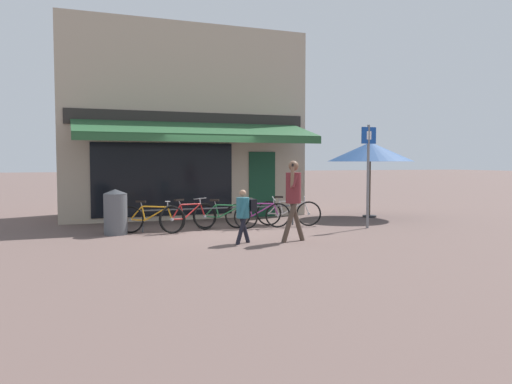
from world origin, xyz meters
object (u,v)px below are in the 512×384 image
(bicycle_green, at_px, (225,216))
(litter_bin, at_px, (116,212))
(bicycle_orange, at_px, (151,219))
(bicycle_silver, at_px, (289,212))
(cafe_parasol, at_px, (370,152))
(pedestrian_adult, at_px, (293,191))
(parking_sign, at_px, (368,166))
(pedestrian_child, at_px, (244,210))
(bicycle_purple, at_px, (258,214))
(bicycle_red, at_px, (189,217))

(bicycle_green, relative_size, litter_bin, 1.43)
(bicycle_orange, bearing_deg, bicycle_silver, 24.79)
(bicycle_silver, distance_m, cafe_parasol, 3.89)
(bicycle_green, xyz_separation_m, pedestrian_adult, (0.81, -2.56, 0.77))
(parking_sign, distance_m, cafe_parasol, 2.75)
(litter_bin, bearing_deg, parking_sign, -10.29)
(pedestrian_child, bearing_deg, parking_sign, -167.20)
(bicycle_silver, height_order, pedestrian_adult, pedestrian_adult)
(bicycle_green, distance_m, bicycle_purple, 0.89)
(bicycle_green, bearing_deg, parking_sign, 9.25)
(pedestrian_child, bearing_deg, litter_bin, -48.09)
(litter_bin, bearing_deg, bicycle_purple, -2.02)
(pedestrian_adult, relative_size, litter_bin, 1.63)
(bicycle_orange, height_order, bicycle_purple, bicycle_purple)
(bicycle_green, relative_size, parking_sign, 0.58)
(bicycle_orange, xyz_separation_m, bicycle_silver, (3.81, 0.10, 0.01))
(bicycle_orange, xyz_separation_m, litter_bin, (-0.85, 0.08, 0.19))
(bicycle_silver, bearing_deg, parking_sign, -8.68)
(bicycle_orange, bearing_deg, cafe_parasol, 32.37)
(pedestrian_adult, bearing_deg, pedestrian_child, 1.04)
(bicycle_green, distance_m, parking_sign, 4.05)
(bicycle_green, xyz_separation_m, bicycle_purple, (0.87, -0.17, 0.01))
(bicycle_purple, bearing_deg, parking_sign, -7.00)
(bicycle_purple, height_order, parking_sign, parking_sign)
(parking_sign, xyz_separation_m, cafe_parasol, (1.54, 2.23, 0.42))
(pedestrian_child, distance_m, litter_bin, 3.46)
(bicycle_purple, height_order, pedestrian_child, pedestrian_child)
(bicycle_purple, xyz_separation_m, bicycle_silver, (0.98, 0.15, 0.01))
(pedestrian_child, height_order, parking_sign, parking_sign)
(bicycle_orange, height_order, pedestrian_child, pedestrian_child)
(bicycle_green, bearing_deg, bicycle_purple, 16.59)
(bicycle_red, distance_m, parking_sign, 4.94)
(pedestrian_child, bearing_deg, bicycle_silver, -136.18)
(parking_sign, bearing_deg, pedestrian_adult, -154.47)
(pedestrian_child, relative_size, litter_bin, 1.07)
(litter_bin, bearing_deg, pedestrian_adult, -34.89)
(pedestrian_adult, relative_size, pedestrian_child, 1.53)
(bicycle_purple, relative_size, litter_bin, 1.58)
(bicycle_red, relative_size, litter_bin, 1.48)
(bicycle_orange, distance_m, litter_bin, 0.87)
(bicycle_silver, height_order, litter_bin, litter_bin)
(bicycle_green, bearing_deg, litter_bin, -151.48)
(cafe_parasol, bearing_deg, pedestrian_child, -147.83)
(pedestrian_adult, distance_m, pedestrian_child, 1.19)
(bicycle_silver, relative_size, pedestrian_child, 1.39)
(bicycle_orange, distance_m, bicycle_purple, 2.83)
(bicycle_silver, bearing_deg, pedestrian_child, -106.76)
(bicycle_red, xyz_separation_m, cafe_parasol, (6.19, 1.17, 1.71))
(bicycle_silver, bearing_deg, bicycle_red, -152.28)
(bicycle_orange, bearing_deg, pedestrian_adult, -18.14)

